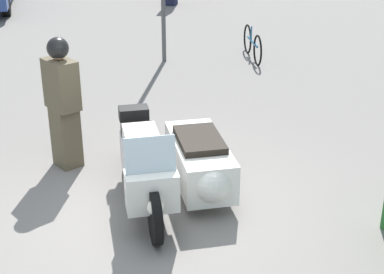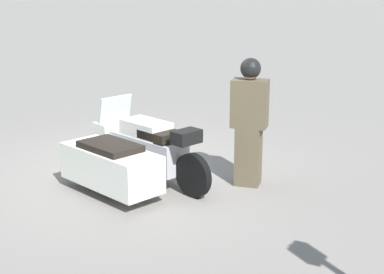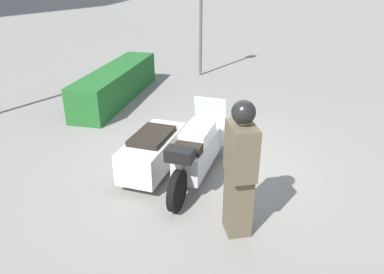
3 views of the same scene
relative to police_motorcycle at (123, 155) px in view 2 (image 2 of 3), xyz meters
The scene contains 3 objects.
ground_plane 0.76m from the police_motorcycle, 50.76° to the right, with size 160.00×160.00×0.00m, color slate.
police_motorcycle is the anchor object (origin of this frame).
officer_rider 1.83m from the police_motorcycle, 138.00° to the right, with size 0.57×0.47×1.80m.
Camera 2 is at (-6.16, 5.88, 2.89)m, focal length 55.00 mm.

